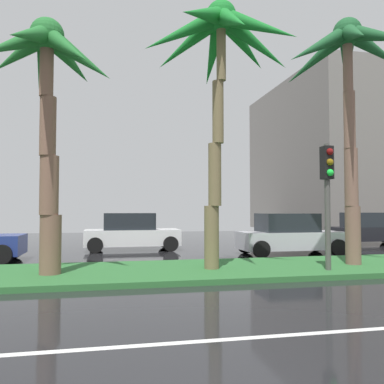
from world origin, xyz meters
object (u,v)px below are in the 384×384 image
(traffic_signal_median_right, at_px, (327,183))
(car_in_traffic_fourth, at_px, (369,229))
(palm_tree_centre_left, at_px, (47,77))
(palm_tree_centre, at_px, (221,49))
(palm_tree_centre_right, at_px, (349,68))
(car_in_traffic_second, at_px, (131,232))
(car_in_traffic_third, at_px, (289,235))

(traffic_signal_median_right, distance_m, car_in_traffic_fourth, 11.48)
(palm_tree_centre_left, distance_m, traffic_signal_median_right, 8.38)
(palm_tree_centre, distance_m, traffic_signal_median_right, 5.02)
(palm_tree_centre_right, height_order, car_in_traffic_second, palm_tree_centre_right)
(palm_tree_centre_left, xyz_separation_m, car_in_traffic_second, (2.73, 7.45, -4.65))
(traffic_signal_median_right, xyz_separation_m, car_in_traffic_second, (-5.12, 8.23, -1.83))
(car_in_traffic_second, bearing_deg, palm_tree_centre_right, -48.68)
(car_in_traffic_third, height_order, car_in_traffic_fourth, same)
(palm_tree_centre_left, distance_m, car_in_traffic_fourth, 17.80)
(palm_tree_centre, distance_m, car_in_traffic_second, 9.73)
(palm_tree_centre_left, xyz_separation_m, palm_tree_centre_right, (9.20, 0.09, 0.97))
(palm_tree_centre_left, height_order, palm_tree_centre_right, palm_tree_centre_right)
(palm_tree_centre_left, bearing_deg, car_in_traffic_fourth, 26.69)
(palm_tree_centre_right, bearing_deg, traffic_signal_median_right, -147.03)
(palm_tree_centre_left, distance_m, palm_tree_centre, 5.01)
(palm_tree_centre, distance_m, palm_tree_centre_right, 4.33)
(palm_tree_centre_left, xyz_separation_m, car_in_traffic_third, (9.08, 4.28, -4.65))
(palm_tree_centre, xyz_separation_m, traffic_signal_median_right, (2.98, -0.72, -3.97))
(car_in_traffic_third, relative_size, car_in_traffic_fourth, 1.00)
(traffic_signal_median_right, xyz_separation_m, car_in_traffic_third, (1.23, 5.06, -1.83))
(car_in_traffic_third, xyz_separation_m, car_in_traffic_fourth, (6.27, 3.44, 0.00))
(palm_tree_centre, bearing_deg, palm_tree_centre_right, 1.97)
(car_in_traffic_fourth, bearing_deg, traffic_signal_median_right, -131.43)
(traffic_signal_median_right, bearing_deg, palm_tree_centre_right, 32.97)
(car_in_traffic_second, bearing_deg, car_in_traffic_fourth, 1.24)
(palm_tree_centre_right, bearing_deg, car_in_traffic_second, 131.32)
(palm_tree_centre_right, relative_size, car_in_traffic_third, 1.84)
(palm_tree_centre_right, distance_m, car_in_traffic_third, 7.01)
(palm_tree_centre_right, distance_m, car_in_traffic_fourth, 11.30)
(car_in_traffic_second, distance_m, car_in_traffic_third, 7.09)
(palm_tree_centre_left, relative_size, traffic_signal_median_right, 1.90)
(car_in_traffic_third, bearing_deg, palm_tree_centre_right, -88.39)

